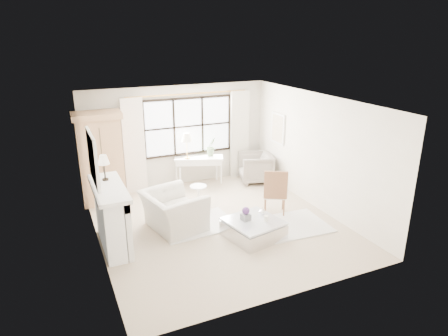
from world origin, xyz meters
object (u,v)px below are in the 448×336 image
at_px(console_table, 199,171).
at_px(coffee_table, 253,229).
at_px(armoire, 101,158).
at_px(club_armchair, 173,211).

xyz_separation_m(console_table, coffee_table, (-0.04, -3.23, -0.22)).
bearing_deg(armoire, console_table, 4.33).
bearing_deg(armoire, coffee_table, -49.43).
bearing_deg(armoire, club_armchair, -59.45).
bearing_deg(console_table, armoire, -156.91).
height_order(club_armchair, coffee_table, club_armchair).
relative_size(armoire, console_table, 1.63).
height_order(armoire, coffee_table, armoire).
bearing_deg(club_armchair, armoire, 16.49).
distance_m(console_table, club_armchair, 2.60).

